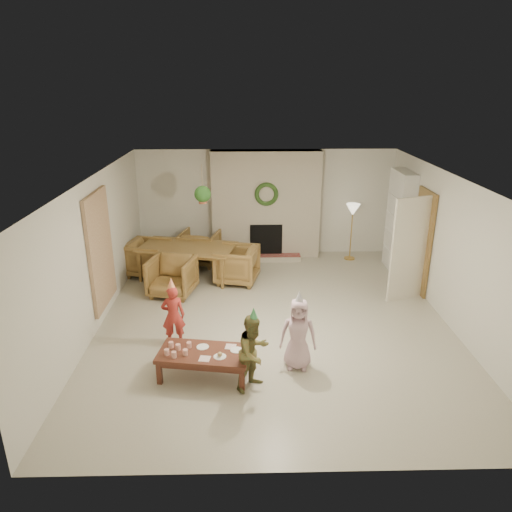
{
  "coord_description": "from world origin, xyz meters",
  "views": [
    {
      "loc": [
        -0.49,
        -7.48,
        3.97
      ],
      "look_at": [
        -0.3,
        0.4,
        1.05
      ],
      "focal_mm": 33.35,
      "sensor_mm": 36.0,
      "label": 1
    }
  ],
  "objects_px": {
    "coffee_table_top": "(204,354)",
    "dining_chair_left": "(149,258)",
    "child_pink": "(298,334)",
    "dining_chair_right": "(237,265)",
    "dining_chair_far": "(200,248)",
    "dining_chair_near": "(172,276)",
    "dining_table": "(187,262)",
    "child_red": "(173,316)",
    "child_plaid": "(254,352)"
  },
  "relations": [
    {
      "from": "coffee_table_top",
      "to": "dining_chair_left",
      "type": "bearing_deg",
      "value": 120.28
    },
    {
      "from": "child_pink",
      "to": "coffee_table_top",
      "type": "bearing_deg",
      "value": -164.46
    },
    {
      "from": "dining_chair_right",
      "to": "child_pink",
      "type": "height_order",
      "value": "child_pink"
    },
    {
      "from": "dining_chair_far",
      "to": "dining_chair_right",
      "type": "distance_m",
      "value": 1.39
    },
    {
      "from": "dining_chair_near",
      "to": "child_pink",
      "type": "relative_size",
      "value": 0.78
    },
    {
      "from": "dining_chair_far",
      "to": "dining_chair_left",
      "type": "bearing_deg",
      "value": 45.0
    },
    {
      "from": "dining_table",
      "to": "child_red",
      "type": "bearing_deg",
      "value": -74.86
    },
    {
      "from": "dining_table",
      "to": "dining_chair_left",
      "type": "xyz_separation_m",
      "value": [
        -0.84,
        0.2,
        0.04
      ]
    },
    {
      "from": "dining_chair_right",
      "to": "dining_chair_left",
      "type": "bearing_deg",
      "value": -90.0
    },
    {
      "from": "dining_chair_left",
      "to": "child_red",
      "type": "height_order",
      "value": "child_red"
    },
    {
      "from": "dining_chair_near",
      "to": "dining_table",
      "type": "bearing_deg",
      "value": 90.0
    },
    {
      "from": "dining_chair_right",
      "to": "child_plaid",
      "type": "relative_size",
      "value": 0.78
    },
    {
      "from": "dining_chair_right",
      "to": "dining_chair_near",
      "type": "bearing_deg",
      "value": -51.34
    },
    {
      "from": "child_plaid",
      "to": "child_pink",
      "type": "xyz_separation_m",
      "value": [
        0.65,
        0.48,
        0.0
      ]
    },
    {
      "from": "child_pink",
      "to": "dining_chair_right",
      "type": "bearing_deg",
      "value": 113.25
    },
    {
      "from": "dining_table",
      "to": "dining_chair_far",
      "type": "xyz_separation_m",
      "value": [
        0.2,
        0.84,
        0.04
      ]
    },
    {
      "from": "dining_chair_right",
      "to": "child_red",
      "type": "xyz_separation_m",
      "value": [
        -0.96,
        -2.49,
        0.12
      ]
    },
    {
      "from": "child_red",
      "to": "dining_chair_far",
      "type": "bearing_deg",
      "value": -98.75
    },
    {
      "from": "dining_table",
      "to": "coffee_table_top",
      "type": "height_order",
      "value": "dining_table"
    },
    {
      "from": "child_plaid",
      "to": "child_pink",
      "type": "distance_m",
      "value": 0.8
    },
    {
      "from": "dining_chair_near",
      "to": "child_plaid",
      "type": "xyz_separation_m",
      "value": [
        1.54,
        -3.05,
        0.16
      ]
    },
    {
      "from": "dining_chair_near",
      "to": "dining_chair_left",
      "type": "distance_m",
      "value": 1.23
    },
    {
      "from": "dining_chair_near",
      "to": "child_pink",
      "type": "xyz_separation_m",
      "value": [
        2.19,
        -2.58,
        0.16
      ]
    },
    {
      "from": "dining_table",
      "to": "child_red",
      "type": "xyz_separation_m",
      "value": [
        0.1,
        -2.73,
        0.16
      ]
    },
    {
      "from": "child_pink",
      "to": "dining_chair_far",
      "type": "bearing_deg",
      "value": 119.68
    },
    {
      "from": "child_red",
      "to": "child_pink",
      "type": "relative_size",
      "value": 0.93
    },
    {
      "from": "dining_chair_near",
      "to": "child_plaid",
      "type": "height_order",
      "value": "child_plaid"
    },
    {
      "from": "dining_table",
      "to": "child_pink",
      "type": "xyz_separation_m",
      "value": [
        1.99,
        -3.42,
        0.2
      ]
    },
    {
      "from": "coffee_table_top",
      "to": "child_pink",
      "type": "bearing_deg",
      "value": 17.59
    },
    {
      "from": "coffee_table_top",
      "to": "dining_chair_far",
      "type": "bearing_deg",
      "value": 104.72
    },
    {
      "from": "dining_chair_left",
      "to": "child_plaid",
      "type": "relative_size",
      "value": 0.78
    },
    {
      "from": "coffee_table_top",
      "to": "child_red",
      "type": "distance_m",
      "value": 1.06
    },
    {
      "from": "child_red",
      "to": "dining_chair_left",
      "type": "bearing_deg",
      "value": -79.34
    },
    {
      "from": "child_plaid",
      "to": "dining_table",
      "type": "bearing_deg",
      "value": 64.58
    },
    {
      "from": "dining_table",
      "to": "dining_chair_near",
      "type": "bearing_deg",
      "value": -90.0
    },
    {
      "from": "dining_chair_near",
      "to": "dining_chair_left",
      "type": "xyz_separation_m",
      "value": [
        -0.65,
        1.04,
        0.0
      ]
    },
    {
      "from": "dining_chair_near",
      "to": "dining_chair_far",
      "type": "height_order",
      "value": "same"
    },
    {
      "from": "coffee_table_top",
      "to": "child_plaid",
      "type": "height_order",
      "value": "child_plaid"
    },
    {
      "from": "child_plaid",
      "to": "child_pink",
      "type": "relative_size",
      "value": 1.0
    },
    {
      "from": "coffee_table_top",
      "to": "child_red",
      "type": "height_order",
      "value": "child_red"
    },
    {
      "from": "dining_chair_near",
      "to": "dining_chair_right",
      "type": "bearing_deg",
      "value": 38.66
    },
    {
      "from": "child_plaid",
      "to": "child_red",
      "type": "bearing_deg",
      "value": 92.46
    },
    {
      "from": "dining_chair_left",
      "to": "dining_chair_near",
      "type": "bearing_deg",
      "value": -135.0
    },
    {
      "from": "dining_chair_left",
      "to": "dining_chair_far",
      "type": "bearing_deg",
      "value": -45.0
    },
    {
      "from": "dining_chair_far",
      "to": "child_plaid",
      "type": "relative_size",
      "value": 0.78
    },
    {
      "from": "coffee_table_top",
      "to": "child_plaid",
      "type": "relative_size",
      "value": 1.18
    },
    {
      "from": "dining_chair_near",
      "to": "child_pink",
      "type": "height_order",
      "value": "child_pink"
    },
    {
      "from": "coffee_table_top",
      "to": "child_plaid",
      "type": "xyz_separation_m",
      "value": [
        0.69,
        -0.27,
        0.18
      ]
    },
    {
      "from": "dining_chair_right",
      "to": "dining_table",
      "type": "bearing_deg",
      "value": -90.0
    },
    {
      "from": "dining_chair_far",
      "to": "child_pink",
      "type": "bearing_deg",
      "value": 125.86
    }
  ]
}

